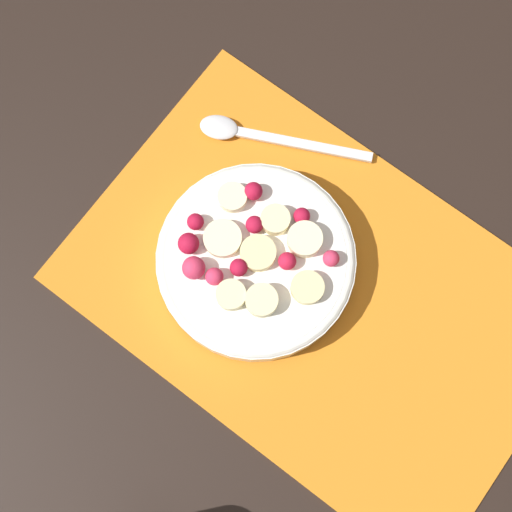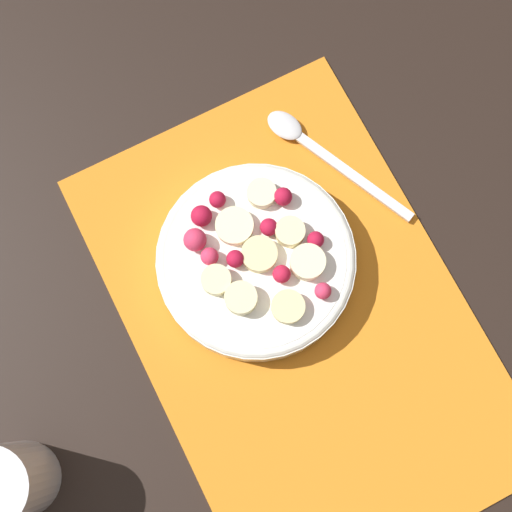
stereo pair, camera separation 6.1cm
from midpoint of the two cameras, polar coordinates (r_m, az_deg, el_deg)
name	(u,v)px [view 1 (the left image)]	position (r m, az deg, el deg)	size (l,w,h in m)	color
ground_plane	(317,294)	(0.65, 2.28, -3.69)	(3.00, 3.00, 0.00)	black
placemat	(317,294)	(0.64, 2.29, -3.65)	(0.43, 0.28, 0.01)	orange
fruit_bowl	(256,260)	(0.63, -2.73, -0.95)	(0.18, 0.18, 0.05)	silver
spoon	(253,134)	(0.68, -2.80, 9.17)	(0.16, 0.08, 0.01)	silver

